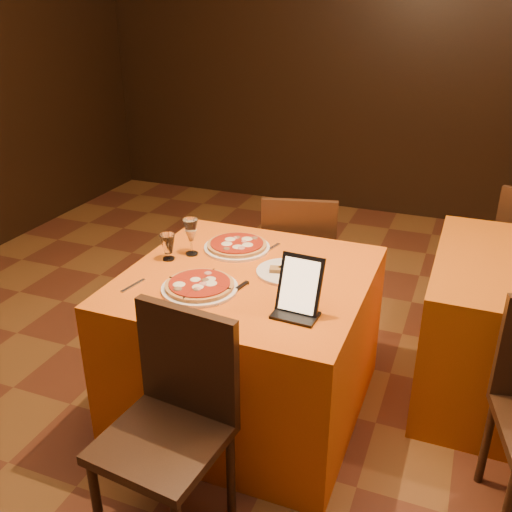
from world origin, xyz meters
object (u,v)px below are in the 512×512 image
(pizza_near, at_px, (200,286))
(water_glass, at_px, (168,247))
(main_table, at_px, (248,343))
(chair_main_near, at_px, (162,441))
(chair_main_far, at_px, (300,261))
(tablet, at_px, (300,285))
(wine_glass, at_px, (191,237))
(pizza_far, at_px, (237,246))

(pizza_near, xyz_separation_m, water_glass, (-0.28, 0.23, 0.05))
(main_table, relative_size, chair_main_near, 1.21)
(main_table, distance_m, pizza_near, 0.47)
(chair_main_far, distance_m, water_glass, 0.99)
(chair_main_near, height_order, tablet, tablet)
(chair_main_near, height_order, chair_main_far, same)
(main_table, xyz_separation_m, chair_main_near, (0.00, -0.82, 0.08))
(chair_main_far, xyz_separation_m, pizza_near, (-0.14, -1.05, 0.31))
(tablet, bearing_deg, main_table, 147.54)
(chair_main_far, xyz_separation_m, wine_glass, (-0.34, -0.73, 0.39))
(pizza_far, bearing_deg, water_glass, -137.65)
(main_table, xyz_separation_m, chair_main_far, (0.00, 0.83, 0.08))
(main_table, distance_m, chair_main_far, 0.84)
(chair_main_near, bearing_deg, main_table, 95.92)
(pizza_near, bearing_deg, wine_glass, 122.49)
(pizza_far, relative_size, wine_glass, 1.77)
(wine_glass, bearing_deg, chair_main_near, -69.73)
(wine_glass, xyz_separation_m, tablet, (0.67, -0.34, 0.03))
(pizza_far, height_order, wine_glass, wine_glass)
(main_table, xyz_separation_m, wine_glass, (-0.34, 0.11, 0.47))
(pizza_near, distance_m, water_glass, 0.37)
(chair_main_near, bearing_deg, water_glass, 122.68)
(water_glass, bearing_deg, tablet, -18.17)
(pizza_near, bearing_deg, main_table, 57.46)
(water_glass, relative_size, tablet, 0.53)
(tablet, bearing_deg, pizza_far, 138.46)
(pizza_near, xyz_separation_m, wine_glass, (-0.21, 0.32, 0.08))
(chair_main_far, bearing_deg, wine_glass, 51.41)
(main_table, height_order, pizza_far, pizza_far)
(chair_main_near, height_order, wine_glass, wine_glass)
(chair_main_near, xyz_separation_m, pizza_near, (-0.14, 0.61, 0.31))
(tablet, bearing_deg, pizza_near, -178.72)
(chair_main_far, xyz_separation_m, water_glass, (-0.42, -0.82, 0.36))
(chair_main_far, relative_size, water_glass, 7.00)
(water_glass, bearing_deg, chair_main_near, -63.24)
(main_table, distance_m, pizza_far, 0.49)
(chair_main_near, xyz_separation_m, chair_main_far, (0.00, 1.66, 0.00))
(chair_main_near, distance_m, water_glass, 1.00)
(main_table, bearing_deg, water_glass, 178.48)
(pizza_far, xyz_separation_m, tablet, (0.48, -0.48, 0.10))
(pizza_near, distance_m, pizza_far, 0.47)
(water_glass, bearing_deg, wine_glass, 50.54)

